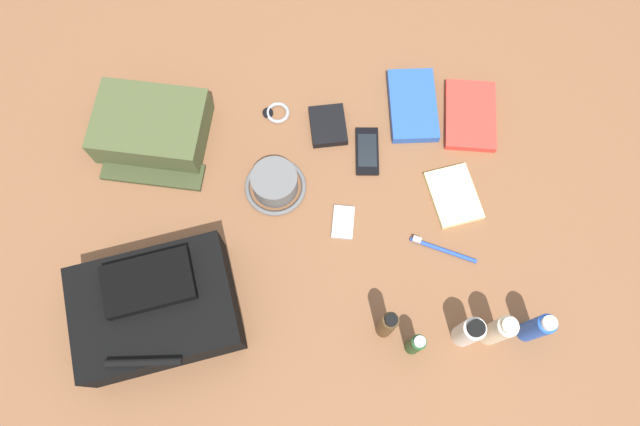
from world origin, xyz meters
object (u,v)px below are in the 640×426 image
at_px(deodorant_spray, 536,328).
at_px(toothbrush, 439,248).
at_px(wristwatch, 276,113).
at_px(lotion_bottle, 498,331).
at_px(toothpaste_tube, 469,332).
at_px(media_player, 343,222).
at_px(wallet, 328,126).
at_px(toiletry_pouch, 151,128).
at_px(backpack, 156,308).
at_px(paperback_novel, 470,116).
at_px(cell_phone, 367,151).
at_px(cologne_bottle, 387,325).
at_px(travel_guidebook, 413,106).
at_px(bucket_hat, 275,183).
at_px(notepad, 454,196).
at_px(shampoo_bottle, 415,345).

relative_size(deodorant_spray, toothbrush, 1.01).
distance_m(wristwatch, toothbrush, 0.55).
relative_size(lotion_bottle, toothpaste_tube, 1.19).
bearing_deg(media_player, wallet, -83.69).
xyz_separation_m(toiletry_pouch, toothbrush, (-0.71, 0.32, -0.04)).
bearing_deg(deodorant_spray, backpack, -4.56).
distance_m(paperback_novel, wristwatch, 0.51).
relative_size(toothbrush, wallet, 1.44).
xyz_separation_m(cell_phone, toothbrush, (-0.16, 0.26, 0.00)).
distance_m(cologne_bottle, toothbrush, 0.25).
relative_size(paperback_novel, wristwatch, 2.93).
bearing_deg(cell_phone, travel_guidebook, -135.13).
relative_size(bucket_hat, cell_phone, 1.18).
xyz_separation_m(deodorant_spray, paperback_novel, (0.07, -0.56, -0.07)).
relative_size(lotion_bottle, media_player, 1.90).
height_order(wristwatch, wallet, wallet).
bearing_deg(notepad, deodorant_spray, 98.39).
height_order(deodorant_spray, travel_guidebook, deodorant_spray).
xyz_separation_m(toiletry_pouch, lotion_bottle, (-0.80, 0.53, 0.04)).
bearing_deg(toothbrush, wallet, -52.20).
distance_m(bucket_hat, notepad, 0.45).
bearing_deg(bucket_hat, toothbrush, 156.64).
bearing_deg(cell_phone, notepad, 148.63).
xyz_separation_m(backpack, toothpaste_tube, (-0.69, 0.07, 0.00)).
height_order(toiletry_pouch, toothpaste_tube, toothpaste_tube).
bearing_deg(deodorant_spray, notepad, -68.46).
xyz_separation_m(cell_phone, wallet, (0.10, -0.07, 0.01)).
distance_m(bucket_hat, toothbrush, 0.43).
bearing_deg(cologne_bottle, wristwatch, -66.53).
height_order(bucket_hat, toothpaste_tube, toothpaste_tube).
distance_m(toiletry_pouch, cologne_bottle, 0.76).
distance_m(backpack, cologne_bottle, 0.52).
bearing_deg(toothbrush, notepad, -109.53).
height_order(backpack, wristwatch, backpack).
xyz_separation_m(toiletry_pouch, cell_phone, (-0.55, 0.06, -0.04)).
relative_size(lotion_bottle, cologne_bottle, 1.02).
xyz_separation_m(bucket_hat, notepad, (-0.44, 0.04, -0.02)).
height_order(toiletry_pouch, notepad, toiletry_pouch).
distance_m(cologne_bottle, paperback_novel, 0.61).
distance_m(toothpaste_tube, notepad, 0.35).
relative_size(media_player, toothbrush, 0.57).
distance_m(paperback_novel, wallet, 0.37).
relative_size(shampoo_bottle, wallet, 1.14).
bearing_deg(paperback_novel, notepad, 73.73).
relative_size(deodorant_spray, cell_phone, 1.22).
height_order(toiletry_pouch, paperback_novel, toiletry_pouch).
bearing_deg(wallet, wristwatch, -23.36).
distance_m(bucket_hat, paperback_novel, 0.54).
relative_size(deodorant_spray, paperback_novel, 0.77).
bearing_deg(media_player, toothpaste_tube, 133.10).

